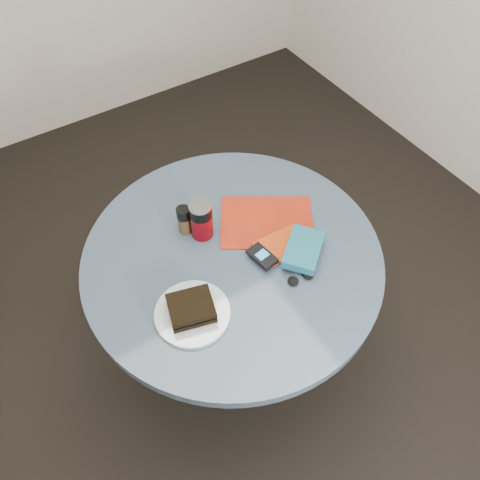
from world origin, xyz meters
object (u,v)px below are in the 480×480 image
table (233,280)px  red_book (281,246)px  headphones (301,278)px  plate (192,314)px  mp3_player (262,256)px  pepper_grinder (184,220)px  sandwich (191,308)px  soda_can (201,220)px  magazine (267,222)px  novel (303,249)px

table → red_book: (0.15, -0.07, 0.18)m
red_book → table: bearing=157.0°
red_book → headphones: bearing=-97.3°
plate → mp3_player: bearing=10.2°
mp3_player → pepper_grinder: bearing=120.5°
sandwich → soda_can: soda_can is taller
plate → headphones: (0.35, -0.07, 0.00)m
magazine → red_book: size_ratio=1.93×
plate → pepper_grinder: pepper_grinder is taller
sandwich → headphones: size_ratio=1.66×
soda_can → headphones: 0.38m
mp3_player → sandwich: bearing=-170.1°
pepper_grinder → red_book: size_ratio=0.65×
table → mp3_player: (0.06, -0.08, 0.19)m
plate → red_book: 0.38m
mp3_player → plate: bearing=-169.8°
magazine → novel: 0.19m
plate → mp3_player: size_ratio=2.16×
sandwich → magazine: bearing=24.3°
plate → table: bearing=30.5°
plate → sandwich: 0.03m
red_book → novel: novel is taller
soda_can → headphones: (0.17, -0.33, -0.06)m
table → red_book: 0.24m
headphones → sandwich: bearing=167.8°
plate → mp3_player: mp3_player is taller
red_book → novel: 0.08m
table → plate: plate is taller
soda_can → plate: bearing=-125.3°
table → soda_can: 0.27m
plate → magazine: size_ratio=0.71×
plate → novel: novel is taller
plate → headphones: 0.36m
headphones → red_book: bearing=80.6°
table → sandwich: 0.33m
plate → magazine: bearing=24.5°
sandwich → soda_can: bearing=54.4°
plate → pepper_grinder: (0.14, 0.30, 0.05)m
red_book → mp3_player: mp3_player is taller
novel → headphones: bearing=-169.8°
sandwich → mp3_player: bearing=9.9°
pepper_grinder → mp3_player: size_ratio=1.03×
sandwich → soda_can: (0.18, 0.26, 0.03)m
table → mp3_player: size_ratio=9.43×
mp3_player → novel: bearing=-23.3°
headphones → magazine: bearing=79.7°
novel → table: bearing=105.8°
red_book → plate: bearing=-168.5°
table → red_book: bearing=-25.1°
mp3_player → headphones: mp3_player is taller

